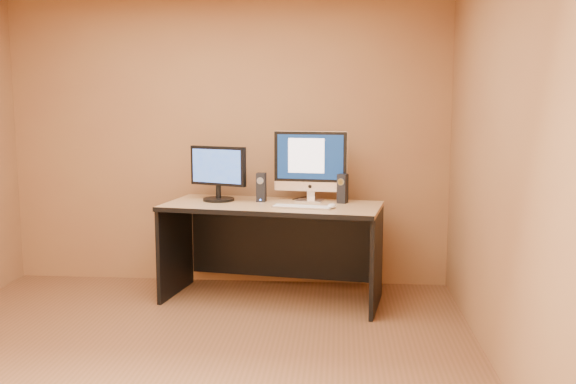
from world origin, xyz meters
name	(u,v)px	position (x,y,z in m)	size (l,w,h in m)	color
floor	(174,367)	(0.00, 0.00, 0.00)	(4.00, 4.00, 0.00)	brown
walls	(169,162)	(0.00, 0.00, 1.30)	(4.00, 4.00, 2.60)	olive
desk	(272,253)	(0.47, 1.43, 0.41)	(1.77, 0.77, 0.82)	tan
imac	(310,166)	(0.77, 1.62, 1.12)	(0.63, 0.23, 0.61)	silver
second_monitor	(218,174)	(-0.01, 1.58, 1.05)	(0.53, 0.27, 0.46)	black
speaker_left	(261,187)	(0.36, 1.56, 0.94)	(0.08, 0.08, 0.24)	black
speaker_right	(343,189)	(1.05, 1.54, 0.94)	(0.08, 0.08, 0.24)	black
keyboard	(302,207)	(0.73, 1.25, 0.83)	(0.48, 0.13, 0.02)	#B7B7BB
mouse	(332,206)	(0.96, 1.26, 0.84)	(0.06, 0.11, 0.04)	silver
cable_a	(316,199)	(0.82, 1.71, 0.82)	(0.01, 0.01, 0.24)	black
cable_b	(300,198)	(0.68, 1.76, 0.82)	(0.01, 0.01, 0.20)	black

